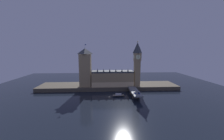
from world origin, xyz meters
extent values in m
plane|color=black|center=(0.00, 0.00, 0.00)|extent=(400.00, 400.00, 0.00)
cube|color=#4C4438|center=(0.00, 39.00, 2.92)|extent=(220.00, 42.00, 5.84)
cube|color=#9E845B|center=(6.04, 30.68, 16.41)|extent=(64.04, 20.36, 21.14)
cube|color=beige|center=(6.04, 20.38, 9.64)|extent=(64.04, 0.20, 7.61)
cube|color=#383D42|center=(6.04, 30.68, 28.18)|extent=(64.04, 18.73, 2.40)
cone|color=#383D42|center=(-16.84, 22.03, 31.71)|extent=(2.40, 2.40, 4.65)
cone|color=#383D42|center=(-7.69, 22.03, 31.71)|extent=(2.40, 2.40, 4.65)
cone|color=#383D42|center=(1.46, 22.03, 31.71)|extent=(2.40, 2.40, 4.65)
cone|color=#383D42|center=(10.61, 22.03, 31.71)|extent=(2.40, 2.40, 4.65)
cone|color=#383D42|center=(19.76, 22.03, 31.71)|extent=(2.40, 2.40, 4.65)
cone|color=#383D42|center=(28.91, 22.03, 31.71)|extent=(2.40, 2.40, 4.65)
cube|color=#9E845B|center=(43.53, 25.84, 25.71)|extent=(8.68, 8.68, 39.74)
cube|color=#9E845B|center=(43.53, 25.84, 51.22)|extent=(10.25, 10.25, 11.29)
cylinder|color=beige|center=(43.53, 20.59, 51.22)|extent=(6.92, 0.25, 6.92)
cylinder|color=beige|center=(43.53, 31.09, 51.22)|extent=(6.92, 0.25, 6.92)
cylinder|color=beige|center=(48.78, 25.84, 51.22)|extent=(0.25, 6.92, 6.92)
cylinder|color=beige|center=(38.29, 25.84, 51.22)|extent=(0.25, 6.92, 6.92)
cube|color=black|center=(43.53, 20.41, 51.74)|extent=(0.36, 0.10, 5.19)
pyramid|color=#383D42|center=(43.53, 25.84, 64.96)|extent=(10.25, 10.25, 16.18)
sphere|color=gold|center=(43.53, 25.84, 73.85)|extent=(1.60, 1.60, 1.60)
cube|color=#9E845B|center=(-35.61, 30.00, 30.75)|extent=(16.99, 16.99, 49.83)
pyramid|color=#383D42|center=(-35.61, 30.00, 59.96)|extent=(17.33, 17.33, 8.58)
cylinder|color=#99999E|center=(-35.61, 30.00, 67.25)|extent=(0.24, 0.24, 6.00)
cube|color=navy|center=(-34.51, 30.00, 69.35)|extent=(2.00, 0.08, 1.20)
cube|color=slate|center=(33.80, -5.00, 6.57)|extent=(11.19, 46.00, 1.40)
cube|color=#4C4438|center=(33.80, -12.67, 2.94)|extent=(9.51, 3.20, 5.87)
cube|color=#4C4438|center=(33.80, 2.67, 2.94)|extent=(9.51, 3.20, 5.87)
cube|color=navy|center=(31.34, -16.67, 7.91)|extent=(1.77, 4.36, 0.91)
cube|color=black|center=(31.34, -16.67, 8.59)|extent=(1.45, 1.96, 0.45)
cylinder|color=black|center=(30.50, -15.32, 7.59)|extent=(0.22, 0.64, 0.64)
cylinder|color=black|center=(32.18, -15.32, 7.59)|extent=(0.22, 0.64, 0.64)
cylinder|color=black|center=(30.50, -18.02, 7.59)|extent=(0.22, 0.64, 0.64)
cylinder|color=black|center=(32.18, -18.02, 7.59)|extent=(0.22, 0.64, 0.64)
cube|color=navy|center=(36.26, -17.20, 7.94)|extent=(1.92, 4.16, 0.97)
cube|color=black|center=(36.26, -17.20, 8.65)|extent=(1.58, 1.87, 0.45)
cylinder|color=black|center=(37.18, -18.49, 7.59)|extent=(0.22, 0.64, 0.64)
cylinder|color=black|center=(35.35, -18.49, 7.59)|extent=(0.22, 0.64, 0.64)
cylinder|color=black|center=(37.18, -15.91, 7.59)|extent=(0.22, 0.64, 0.64)
cylinder|color=black|center=(35.35, -15.91, 7.59)|extent=(0.22, 0.64, 0.64)
cylinder|color=black|center=(28.88, -20.85, 7.69)|extent=(0.28, 0.28, 0.84)
cylinder|color=maroon|center=(28.88, -20.85, 8.47)|extent=(0.38, 0.38, 0.70)
sphere|color=tan|center=(28.88, -20.85, 8.93)|extent=(0.23, 0.23, 0.23)
cylinder|color=black|center=(38.72, -4.77, 7.66)|extent=(0.28, 0.28, 0.78)
cylinder|color=black|center=(38.72, -4.77, 8.38)|extent=(0.38, 0.38, 0.65)
sphere|color=tan|center=(38.72, -4.77, 8.81)|extent=(0.21, 0.21, 0.21)
cylinder|color=black|center=(28.88, 2.83, 7.70)|extent=(0.28, 0.28, 0.86)
cylinder|color=maroon|center=(28.88, 2.83, 8.49)|extent=(0.38, 0.38, 0.71)
sphere|color=tan|center=(28.88, 2.83, 8.96)|extent=(0.23, 0.23, 0.23)
cylinder|color=#2D3333|center=(28.48, -19.72, 7.52)|extent=(0.56, 0.56, 0.50)
cylinder|color=#2D3333|center=(28.48, -19.72, 10.04)|extent=(0.18, 0.18, 4.53)
sphere|color=#F9E5A3|center=(28.48, -19.72, 12.85)|extent=(0.60, 0.60, 0.60)
sphere|color=#F9E5A3|center=(28.03, -19.72, 12.50)|extent=(0.44, 0.44, 0.44)
sphere|color=#F9E5A3|center=(28.93, -19.72, 12.50)|extent=(0.44, 0.44, 0.44)
cylinder|color=#2D3333|center=(39.12, -5.00, 7.52)|extent=(0.56, 0.56, 0.50)
cylinder|color=#2D3333|center=(39.12, -5.00, 10.32)|extent=(0.18, 0.18, 5.10)
sphere|color=#F9E5A3|center=(39.12, -5.00, 13.42)|extent=(0.60, 0.60, 0.60)
sphere|color=#F9E5A3|center=(38.67, -5.00, 13.07)|extent=(0.44, 0.44, 0.44)
sphere|color=#F9E5A3|center=(39.57, -5.00, 13.07)|extent=(0.44, 0.44, 0.44)
cylinder|color=#2D3333|center=(28.48, 9.72, 7.52)|extent=(0.56, 0.56, 0.50)
cylinder|color=#2D3333|center=(28.48, 9.72, 10.23)|extent=(0.18, 0.18, 4.92)
sphere|color=#F9E5A3|center=(28.48, 9.72, 13.24)|extent=(0.60, 0.60, 0.60)
sphere|color=#F9E5A3|center=(28.03, 9.72, 12.89)|extent=(0.44, 0.44, 0.44)
sphere|color=#F9E5A3|center=(28.93, 9.72, 12.89)|extent=(0.44, 0.44, 0.44)
ellipsoid|color=#28282D|center=(11.95, -5.59, 0.99)|extent=(16.98, 4.61, 1.98)
cube|color=tan|center=(11.95, -5.59, 1.89)|extent=(14.94, 3.72, 0.24)
cube|color=silver|center=(11.95, -5.59, 3.00)|extent=(7.66, 2.79, 1.98)
camera|label=1|loc=(-6.21, -180.58, 59.51)|focal=22.00mm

